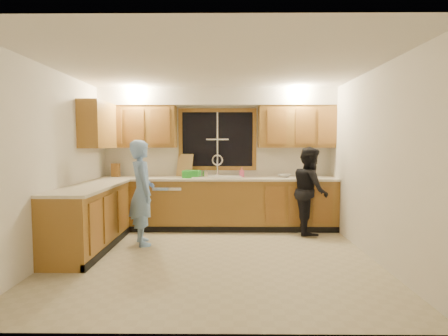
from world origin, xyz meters
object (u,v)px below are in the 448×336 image
object	(u,v)px
stove	(72,228)
soap_bottle	(242,172)
man	(142,192)
knife_block	(116,170)
dishwasher	(170,206)
woman	(310,190)
sink	(217,180)
dish_crate	(192,174)
bowl	(284,176)

from	to	relation	value
stove	soap_bottle	world-z (taller)	soap_bottle
stove	man	xyz separation A→B (m)	(0.70, 0.83, 0.34)
knife_block	dishwasher	bearing A→B (deg)	-3.15
woman	stove	bearing A→B (deg)	115.32
sink	dishwasher	xyz separation A→B (m)	(-0.85, -0.01, -0.45)
woman	knife_block	size ratio (longest dim) A/B	6.04
sink	woman	bearing A→B (deg)	-11.66
knife_block	dish_crate	world-z (taller)	knife_block
woman	bowl	distance (m)	0.57
dish_crate	man	bearing A→B (deg)	-125.51
dishwasher	sink	bearing A→B (deg)	0.99
stove	sink	bearing A→B (deg)	45.39
sink	dishwasher	world-z (taller)	sink
sink	bowl	distance (m)	1.21
man	dish_crate	world-z (taller)	man
dish_crate	soap_bottle	bearing A→B (deg)	11.03
knife_block	bowl	distance (m)	3.06
sink	bowl	size ratio (longest dim) A/B	3.62
woman	bowl	xyz separation A→B (m)	(-0.37, 0.37, 0.21)
stove	man	size ratio (longest dim) A/B	0.57
dishwasher	dish_crate	world-z (taller)	dish_crate
man	bowl	bearing A→B (deg)	-90.30
sink	woman	xyz separation A→B (m)	(1.58, -0.33, -0.13)
sink	stove	size ratio (longest dim) A/B	0.96
stove	soap_bottle	size ratio (longest dim) A/B	5.21
soap_bottle	dish_crate	bearing A→B (deg)	-168.97
sink	stove	bearing A→B (deg)	-134.61
stove	knife_block	bearing A→B (deg)	91.48
knife_block	stove	bearing A→B (deg)	-84.42
dishwasher	stove	distance (m)	2.04
sink	man	world-z (taller)	man
woman	sink	bearing A→B (deg)	79.78
dishwasher	stove	world-z (taller)	stove
man	bowl	world-z (taller)	man
knife_block	dish_crate	bearing A→B (deg)	-3.25
sink	dish_crate	bearing A→B (deg)	-171.21
sink	soap_bottle	bearing A→B (deg)	13.25
woman	soap_bottle	bearing A→B (deg)	70.72
sink	dishwasher	size ratio (longest dim) A/B	1.05
dish_crate	bowl	size ratio (longest dim) A/B	1.18
man	knife_block	distance (m)	1.36
dishwasher	dish_crate	distance (m)	0.71
sink	stove	distance (m)	2.60
dishwasher	bowl	size ratio (longest dim) A/B	3.45
knife_block	man	bearing A→B (deg)	-51.88
woman	dish_crate	world-z (taller)	woman
knife_block	dish_crate	size ratio (longest dim) A/B	0.86
knife_block	sink	bearing A→B (deg)	0.62
sink	dishwasher	distance (m)	0.96
man	stove	bearing A→B (deg)	115.56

